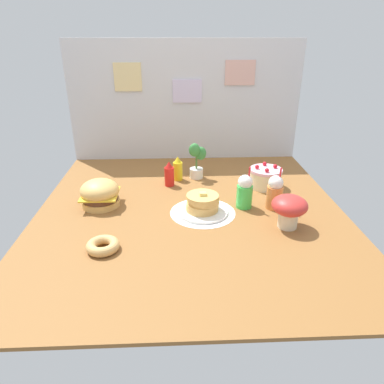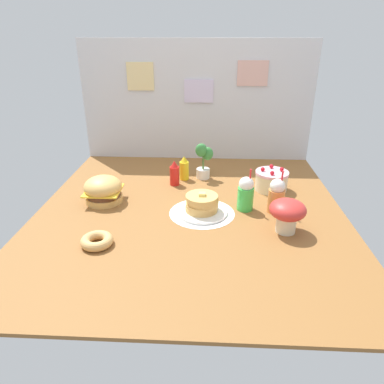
{
  "view_description": "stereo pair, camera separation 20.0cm",
  "coord_description": "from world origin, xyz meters",
  "px_view_note": "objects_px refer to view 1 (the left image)",
  "views": [
    {
      "loc": [
        -0.08,
        -2.03,
        1.07
      ],
      "look_at": [
        0.01,
        0.02,
        0.12
      ],
      "focal_mm": 33.05,
      "sensor_mm": 36.0,
      "label": 1
    },
    {
      "loc": [
        0.12,
        -2.03,
        1.07
      ],
      "look_at": [
        0.01,
        0.02,
        0.12
      ],
      "focal_mm": 33.05,
      "sensor_mm": 36.0,
      "label": 2
    }
  ],
  "objects_px": {
    "pancake_stack": "(203,205)",
    "mushroom_stool": "(289,208)",
    "layer_cake": "(265,178)",
    "ketchup_bottle": "(169,174)",
    "burger": "(100,194)",
    "donut_pink_glaze": "(103,245)",
    "orange_float_cup": "(275,192)",
    "cream_soda_cup": "(245,191)",
    "potted_plant": "(197,159)",
    "mustard_bottle": "(178,169)"
  },
  "relations": [
    {
      "from": "pancake_stack",
      "to": "layer_cake",
      "type": "height_order",
      "value": "layer_cake"
    },
    {
      "from": "pancake_stack",
      "to": "ketchup_bottle",
      "type": "bearing_deg",
      "value": 116.01
    },
    {
      "from": "donut_pink_glaze",
      "to": "orange_float_cup",
      "type": "bearing_deg",
      "value": 23.43
    },
    {
      "from": "cream_soda_cup",
      "to": "pancake_stack",
      "type": "bearing_deg",
      "value": -166.36
    },
    {
      "from": "burger",
      "to": "orange_float_cup",
      "type": "distance_m",
      "value": 1.15
    },
    {
      "from": "orange_float_cup",
      "to": "mustard_bottle",
      "type": "bearing_deg",
      "value": 140.72
    },
    {
      "from": "burger",
      "to": "cream_soda_cup",
      "type": "xyz_separation_m",
      "value": [
        0.95,
        -0.07,
        0.03
      ]
    },
    {
      "from": "pancake_stack",
      "to": "mushroom_stool",
      "type": "relative_size",
      "value": 1.55
    },
    {
      "from": "layer_cake",
      "to": "cream_soda_cup",
      "type": "xyz_separation_m",
      "value": [
        -0.22,
        -0.32,
        0.04
      ]
    },
    {
      "from": "mustard_bottle",
      "to": "donut_pink_glaze",
      "type": "height_order",
      "value": "mustard_bottle"
    },
    {
      "from": "pancake_stack",
      "to": "donut_pink_glaze",
      "type": "relative_size",
      "value": 1.83
    },
    {
      "from": "burger",
      "to": "orange_float_cup",
      "type": "relative_size",
      "value": 0.88
    },
    {
      "from": "pancake_stack",
      "to": "potted_plant",
      "type": "xyz_separation_m",
      "value": [
        -0.01,
        0.59,
        0.1
      ]
    },
    {
      "from": "cream_soda_cup",
      "to": "mushroom_stool",
      "type": "xyz_separation_m",
      "value": [
        0.21,
        -0.27,
        0.01
      ]
    },
    {
      "from": "pancake_stack",
      "to": "mustard_bottle",
      "type": "xyz_separation_m",
      "value": [
        -0.15,
        0.56,
        0.03
      ]
    },
    {
      "from": "pancake_stack",
      "to": "cream_soda_cup",
      "type": "xyz_separation_m",
      "value": [
        0.28,
        0.07,
        0.06
      ]
    },
    {
      "from": "layer_cake",
      "to": "cream_soda_cup",
      "type": "distance_m",
      "value": 0.39
    },
    {
      "from": "donut_pink_glaze",
      "to": "ketchup_bottle",
      "type": "bearing_deg",
      "value": 68.0
    },
    {
      "from": "burger",
      "to": "donut_pink_glaze",
      "type": "height_order",
      "value": "burger"
    },
    {
      "from": "mustard_bottle",
      "to": "donut_pink_glaze",
      "type": "distance_m",
      "value": 1.05
    },
    {
      "from": "ketchup_bottle",
      "to": "cream_soda_cup",
      "type": "distance_m",
      "value": 0.63
    },
    {
      "from": "burger",
      "to": "layer_cake",
      "type": "distance_m",
      "value": 1.2
    },
    {
      "from": "ketchup_bottle",
      "to": "mustard_bottle",
      "type": "bearing_deg",
      "value": 59.49
    },
    {
      "from": "donut_pink_glaze",
      "to": "layer_cake",
      "type": "bearing_deg",
      "value": 36.82
    },
    {
      "from": "layer_cake",
      "to": "cream_soda_cup",
      "type": "bearing_deg",
      "value": -123.93
    },
    {
      "from": "burger",
      "to": "cream_soda_cup",
      "type": "distance_m",
      "value": 0.95
    },
    {
      "from": "burger",
      "to": "potted_plant",
      "type": "xyz_separation_m",
      "value": [
        0.67,
        0.46,
        0.07
      ]
    },
    {
      "from": "ketchup_bottle",
      "to": "donut_pink_glaze",
      "type": "distance_m",
      "value": 0.92
    },
    {
      "from": "ketchup_bottle",
      "to": "cream_soda_cup",
      "type": "height_order",
      "value": "cream_soda_cup"
    },
    {
      "from": "potted_plant",
      "to": "mustard_bottle",
      "type": "bearing_deg",
      "value": -166.16
    },
    {
      "from": "layer_cake",
      "to": "mushroom_stool",
      "type": "bearing_deg",
      "value": -90.34
    },
    {
      "from": "ketchup_bottle",
      "to": "donut_pink_glaze",
      "type": "relative_size",
      "value": 1.08
    },
    {
      "from": "ketchup_bottle",
      "to": "potted_plant",
      "type": "xyz_separation_m",
      "value": [
        0.21,
        0.15,
        0.07
      ]
    },
    {
      "from": "burger",
      "to": "donut_pink_glaze",
      "type": "distance_m",
      "value": 0.55
    },
    {
      "from": "ketchup_bottle",
      "to": "orange_float_cup",
      "type": "distance_m",
      "value": 0.8
    },
    {
      "from": "pancake_stack",
      "to": "ketchup_bottle",
      "type": "xyz_separation_m",
      "value": [
        -0.22,
        0.45,
        0.03
      ]
    },
    {
      "from": "burger",
      "to": "pancake_stack",
      "type": "xyz_separation_m",
      "value": [
        0.67,
        -0.13,
        -0.03
      ]
    },
    {
      "from": "pancake_stack",
      "to": "layer_cake",
      "type": "xyz_separation_m",
      "value": [
        0.5,
        0.39,
        0.02
      ]
    },
    {
      "from": "pancake_stack",
      "to": "mushroom_stool",
      "type": "height_order",
      "value": "mushroom_stool"
    },
    {
      "from": "ketchup_bottle",
      "to": "mushroom_stool",
      "type": "height_order",
      "value": "mushroom_stool"
    },
    {
      "from": "layer_cake",
      "to": "ketchup_bottle",
      "type": "relative_size",
      "value": 1.25
    },
    {
      "from": "burger",
      "to": "layer_cake",
      "type": "height_order",
      "value": "burger"
    },
    {
      "from": "mushroom_stool",
      "to": "ketchup_bottle",
      "type": "bearing_deg",
      "value": 137.55
    },
    {
      "from": "ketchup_bottle",
      "to": "orange_float_cup",
      "type": "relative_size",
      "value": 0.67
    },
    {
      "from": "mustard_bottle",
      "to": "layer_cake",
      "type": "bearing_deg",
      "value": -14.58
    },
    {
      "from": "orange_float_cup",
      "to": "donut_pink_glaze",
      "type": "height_order",
      "value": "orange_float_cup"
    },
    {
      "from": "mustard_bottle",
      "to": "cream_soda_cup",
      "type": "distance_m",
      "value": 0.65
    },
    {
      "from": "layer_cake",
      "to": "mustard_bottle",
      "type": "bearing_deg",
      "value": 165.42
    },
    {
      "from": "burger",
      "to": "mustard_bottle",
      "type": "bearing_deg",
      "value": 39.26
    },
    {
      "from": "orange_float_cup",
      "to": "potted_plant",
      "type": "xyz_separation_m",
      "value": [
        -0.48,
        0.55,
        0.04
      ]
    }
  ]
}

